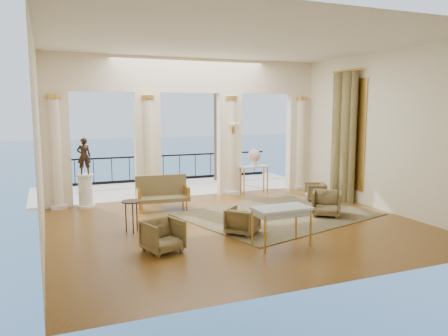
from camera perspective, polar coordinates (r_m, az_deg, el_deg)
name	(u,v)px	position (r m, az deg, el deg)	size (l,w,h in m)	color
floor	(238,225)	(11.07, 1.80, -7.46)	(9.00, 9.00, 0.00)	#4E2F15
room_walls	(259,110)	(9.67, 4.60, 7.55)	(9.00, 9.00, 9.00)	white
arcade	(190,118)	(14.25, -4.47, 6.47)	(9.00, 0.56, 4.50)	#FAE8CA
terrace	(174,188)	(16.42, -6.49, -2.61)	(10.00, 3.60, 0.10)	#B0A693
balustrade	(163,170)	(17.87, -7.91, -0.29)	(9.00, 0.06, 1.03)	black
palm_tree	(216,78)	(17.58, -1.02, 11.68)	(2.00, 2.00, 4.50)	#4C3823
sea	(78,166)	(70.45, -18.54, 0.21)	(160.00, 160.00, 0.00)	#205083
curtain	(343,137)	(14.21, 15.29, 3.94)	(0.33, 1.40, 4.09)	brown
window_frame	(348,134)	(14.32, 15.90, 4.27)	(0.04, 1.60, 3.40)	gold
wall_sconce	(233,129)	(14.47, 1.23, 5.11)	(0.30, 0.11, 0.33)	gold
rug	(278,214)	(12.21, 7.07, -6.00)	(4.81, 3.74, 0.02)	#2D331C
armchair_a	(163,234)	(9.10, -8.01, -8.58)	(0.71, 0.66, 0.73)	#423620
armchair_b	(327,202)	(12.20, 13.26, -4.38)	(0.74, 0.70, 0.76)	#423620
armchair_c	(315,191)	(14.12, 11.86, -2.97)	(0.60, 0.56, 0.62)	#423620
armchair_d	(243,220)	(10.24, 2.45, -6.76)	(0.66, 0.62, 0.68)	#423620
settee	(162,193)	(12.74, -8.07, -3.24)	(1.54, 0.76, 0.99)	#423620
game_table	(282,211)	(9.40, 7.55, -5.60)	(1.24, 0.70, 0.84)	#A3BCCD
pedestal	(85,191)	(13.51, -17.64, -2.94)	(0.54, 0.54, 1.00)	silver
statue	(84,156)	(13.36, -17.83, 1.51)	(0.39, 0.26, 1.07)	black
console_table	(254,171)	(14.98, 3.96, -0.35)	(1.03, 0.48, 0.95)	silver
urn	(254,156)	(14.92, 3.98, 1.51)	(0.43, 0.43, 0.57)	white
side_table	(132,205)	(10.50, -11.98, -4.80)	(0.47, 0.47, 0.76)	black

